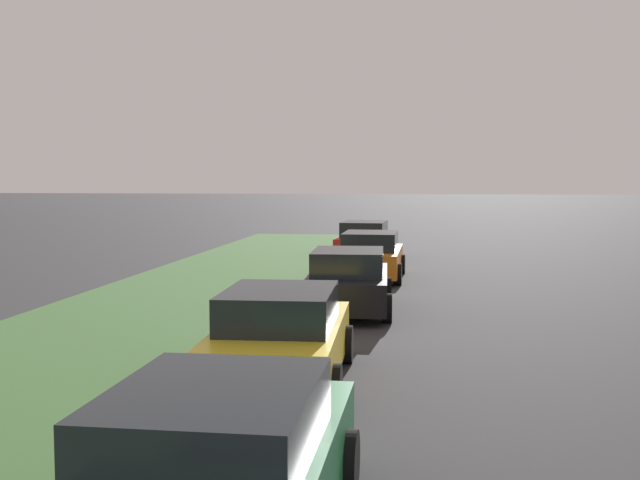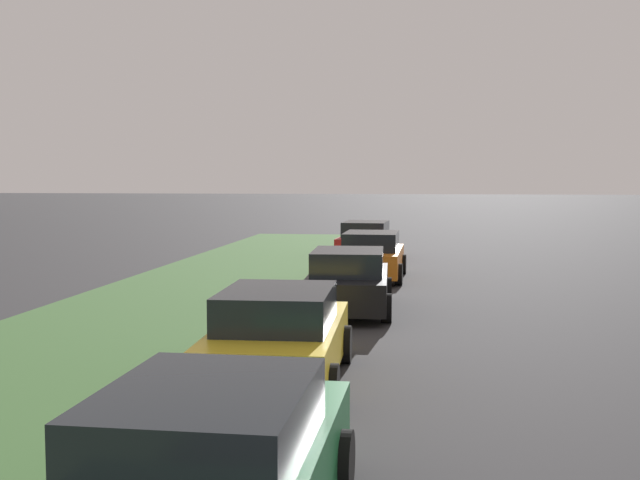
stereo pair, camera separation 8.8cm
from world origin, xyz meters
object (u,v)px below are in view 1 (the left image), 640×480
at_px(parked_car_red, 365,241).
at_px(parked_car_orange, 371,256).
at_px(parked_car_yellow, 281,337).
at_px(parked_car_black, 348,281).
at_px(parked_car_green, 220,471).

bearing_deg(parked_car_red, parked_car_orange, -171.11).
relative_size(parked_car_yellow, parked_car_orange, 1.01).
distance_m(parked_car_black, parked_car_orange, 5.98).
bearing_deg(parked_car_orange, parked_car_black, 179.56).
xyz_separation_m(parked_car_green, parked_car_yellow, (5.38, 0.48, 0.00)).
bearing_deg(parked_car_yellow, parked_car_orange, -4.41).
height_order(parked_car_yellow, parked_car_black, same).
xyz_separation_m(parked_car_yellow, parked_car_black, (6.44, -0.42, 0.00)).
distance_m(parked_car_green, parked_car_red, 23.58).
bearing_deg(parked_car_black, parked_car_green, 177.75).
relative_size(parked_car_green, parked_car_orange, 1.00).
distance_m(parked_car_black, parked_car_red, 11.76).
bearing_deg(parked_car_orange, parked_car_red, 6.83).
xyz_separation_m(parked_car_black, parked_car_orange, (5.98, -0.12, 0.00)).
distance_m(parked_car_yellow, parked_car_black, 6.46).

